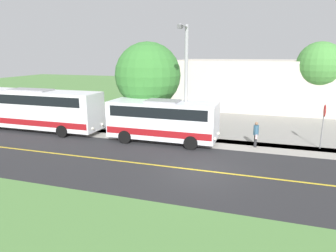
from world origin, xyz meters
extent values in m
plane|color=#548442|center=(0.00, 0.00, 0.00)|extent=(120.00, 120.00, 0.00)
cube|color=#28282B|center=(0.00, 0.00, 0.00)|extent=(8.00, 100.00, 0.01)
cube|color=#9E9991|center=(-5.20, 0.00, 0.00)|extent=(2.40, 100.00, 0.01)
cube|color=gray|center=(-12.40, 3.00, 0.00)|extent=(14.00, 36.00, 0.01)
cube|color=gold|center=(0.00, 0.00, 0.01)|extent=(0.16, 100.00, 0.00)
cube|color=white|center=(-4.57, -3.65, 1.57)|extent=(2.54, 7.44, 2.44)
cube|color=maroon|center=(-4.57, -3.65, 0.90)|extent=(2.58, 7.29, 0.44)
cube|color=black|center=(-4.57, -3.65, 2.24)|extent=(2.58, 6.70, 0.70)
cube|color=gray|center=(-4.57, -3.65, 2.85)|extent=(1.52, 2.23, 0.12)
cylinder|color=black|center=(-5.84, -1.34, 0.45)|extent=(0.25, 0.90, 0.90)
cylinder|color=black|center=(-3.30, -1.34, 0.45)|extent=(0.25, 0.90, 0.90)
cylinder|color=black|center=(-5.84, -5.95, 0.45)|extent=(0.25, 0.90, 0.90)
cylinder|color=black|center=(-3.30, -5.95, 0.45)|extent=(0.25, 0.90, 0.90)
sphere|color=#F2EACC|center=(-5.27, 0.10, 0.70)|extent=(0.20, 0.20, 0.20)
sphere|color=#F2EACC|center=(-3.87, 0.10, 0.70)|extent=(0.20, 0.20, 0.20)
cube|color=white|center=(-4.54, -14.58, 1.75)|extent=(2.48, 11.55, 2.81)
cube|color=maroon|center=(-4.54, -14.58, 0.90)|extent=(2.52, 11.32, 0.44)
cube|color=black|center=(-4.54, -14.58, 2.61)|extent=(2.52, 10.40, 0.70)
cube|color=gray|center=(-4.54, -14.58, 3.22)|extent=(1.49, 3.47, 0.12)
cylinder|color=black|center=(-5.78, -11.00, 0.45)|extent=(0.25, 0.90, 0.90)
cylinder|color=black|center=(-3.30, -11.00, 0.45)|extent=(0.25, 0.90, 0.90)
cylinder|color=black|center=(-5.78, -18.16, 0.45)|extent=(0.25, 0.90, 0.90)
sphere|color=#F2EACC|center=(-5.22, -8.79, 0.70)|extent=(0.20, 0.20, 0.20)
sphere|color=#F2EACC|center=(-3.86, -8.79, 0.70)|extent=(0.20, 0.20, 0.20)
cylinder|color=#262628|center=(-5.37, 2.55, 0.41)|extent=(0.18, 0.18, 0.81)
cylinder|color=#262628|center=(-5.17, 2.55, 0.41)|extent=(0.18, 0.18, 0.81)
cylinder|color=#335972|center=(-5.27, 2.55, 1.13)|extent=(0.34, 0.34, 0.64)
sphere|color=#8C664C|center=(-5.27, 2.55, 1.56)|extent=(0.22, 0.22, 0.22)
cylinder|color=#335972|center=(-5.45, 2.55, 1.16)|extent=(0.27, 0.10, 0.58)
cube|color=white|center=(-5.53, 2.60, 0.75)|extent=(0.20, 0.12, 0.28)
cylinder|color=#335972|center=(-5.08, 2.55, 1.16)|extent=(0.27, 0.10, 0.58)
cube|color=beige|center=(-5.01, 2.60, 0.75)|extent=(0.20, 0.12, 0.28)
cylinder|color=slate|center=(-6.10, 6.57, 1.10)|extent=(0.07, 0.07, 2.20)
cylinder|color=red|center=(-6.10, 6.59, 2.50)|extent=(0.76, 0.03, 0.76)
cylinder|color=#9E9EA3|center=(-5.00, -2.14, 3.90)|extent=(0.24, 0.24, 7.80)
cylinder|color=#9E9EA3|center=(-4.20, -2.14, 7.65)|extent=(1.60, 0.14, 0.14)
cube|color=#59595B|center=(-3.40, -2.14, 7.55)|extent=(0.50, 0.24, 0.20)
cylinder|color=#4C3826|center=(-7.40, -5.82, 1.22)|extent=(0.36, 0.36, 2.45)
sphere|color=#387A33|center=(-7.40, -5.82, 4.35)|extent=(5.08, 5.08, 5.08)
cylinder|color=brown|center=(-17.40, 7.62, 1.70)|extent=(0.36, 0.36, 3.40)
sphere|color=#478C3D|center=(-17.40, 7.62, 4.98)|extent=(4.23, 4.23, 4.23)
cube|color=beige|center=(-21.40, 3.90, 2.63)|extent=(10.00, 21.65, 5.25)
camera|label=1|loc=(14.89, 3.01, 6.02)|focal=32.68mm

